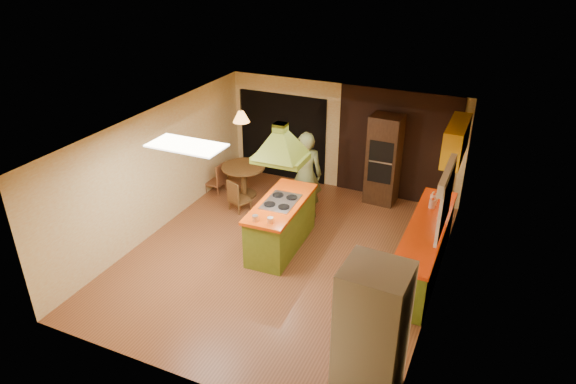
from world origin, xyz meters
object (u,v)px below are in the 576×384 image
at_px(refrigerator, 371,333).
at_px(dining_table, 244,175).
at_px(kitchen_island, 281,224).
at_px(man, 305,175).
at_px(canister_large, 434,200).
at_px(wall_oven, 384,160).

height_order(refrigerator, dining_table, refrigerator).
bearing_deg(kitchen_island, man, 89.75).
bearing_deg(canister_large, wall_oven, 131.44).
relative_size(man, refrigerator, 0.98).
height_order(wall_oven, dining_table, wall_oven).
bearing_deg(canister_large, man, 176.10).
relative_size(kitchen_island, wall_oven, 0.98).
distance_m(kitchen_island, dining_table, 2.35).
distance_m(man, canister_large, 2.64).
bearing_deg(man, canister_large, 154.66).
distance_m(wall_oven, canister_large, 2.01).
bearing_deg(kitchen_island, refrigerator, -49.76).
relative_size(kitchen_island, canister_large, 9.89).
height_order(man, wall_oven, wall_oven).
relative_size(kitchen_island, man, 1.04).
xyz_separation_m(man, dining_table, (-1.64, 0.30, -0.43)).
xyz_separation_m(man, wall_oven, (1.30, 1.33, 0.06)).
distance_m(refrigerator, canister_large, 3.86).
relative_size(refrigerator, canister_large, 9.73).
distance_m(man, wall_oven, 1.86).
height_order(kitchen_island, man, man).
xyz_separation_m(refrigerator, dining_table, (-4.20, 4.34, -0.45)).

